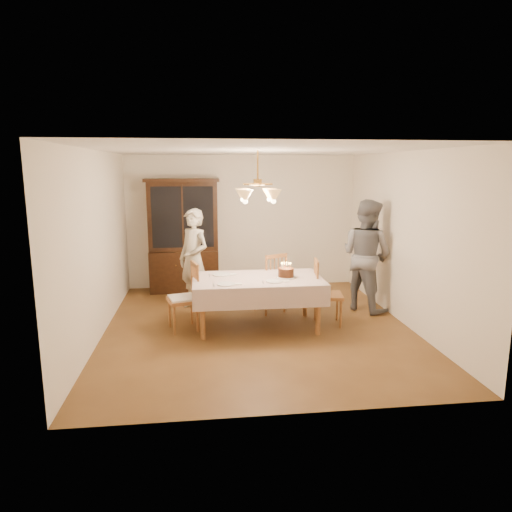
{
  "coord_description": "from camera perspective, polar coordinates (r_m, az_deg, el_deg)",
  "views": [
    {
      "loc": [
        -0.81,
        -6.49,
        2.36
      ],
      "look_at": [
        0.0,
        0.2,
        1.05
      ],
      "focal_mm": 32.0,
      "sensor_mm": 36.0,
      "label": 1
    }
  ],
  "objects": [
    {
      "name": "place_setting_far_left",
      "position": [
        6.94,
        -4.26,
        -2.31
      ],
      "size": [
        0.42,
        0.27,
        0.02
      ],
      "color": "white",
      "rests_on": "dining_table"
    },
    {
      "name": "room_shell",
      "position": [
        6.59,
        0.21,
        4.21
      ],
      "size": [
        5.0,
        5.0,
        5.0
      ],
      "color": "white",
      "rests_on": "ground"
    },
    {
      "name": "china_hutch",
      "position": [
        8.85,
        -9.03,
        2.29
      ],
      "size": [
        1.38,
        0.54,
        2.16
      ],
      "color": "black",
      "rests_on": "ground"
    },
    {
      "name": "dining_table",
      "position": [
        6.75,
        0.2,
        -3.38
      ],
      "size": [
        1.9,
        1.1,
        0.76
      ],
      "color": "brown",
      "rests_on": "ground"
    },
    {
      "name": "place_setting_near_right",
      "position": [
        6.52,
        2.4,
        -3.16
      ],
      "size": [
        0.38,
        0.24,
        0.02
      ],
      "color": "white",
      "rests_on": "dining_table"
    },
    {
      "name": "chair_left_end",
      "position": [
        6.8,
        -9.06,
        -5.41
      ],
      "size": [
        0.52,
        0.53,
        1.0
      ],
      "color": "brown",
      "rests_on": "ground"
    },
    {
      "name": "chandelier",
      "position": [
        6.55,
        0.21,
        7.65
      ],
      "size": [
        0.62,
        0.62,
        0.73
      ],
      "color": "#BF8C3F",
      "rests_on": "ground"
    },
    {
      "name": "ground",
      "position": [
        6.95,
        0.2,
        -8.84
      ],
      "size": [
        5.0,
        5.0,
        0.0
      ],
      "primitive_type": "plane",
      "color": "#563618",
      "rests_on": "ground"
    },
    {
      "name": "elderly_woman",
      "position": [
        7.69,
        -7.78,
        -0.44
      ],
      "size": [
        0.72,
        0.73,
        1.7
      ],
      "primitive_type": "imported",
      "rotation": [
        0.0,
        0.0,
        -0.83
      ],
      "color": "beige",
      "rests_on": "ground"
    },
    {
      "name": "adult_in_grey",
      "position": [
        7.79,
        13.59,
        0.09
      ],
      "size": [
        1.09,
        1.14,
        1.85
      ],
      "primitive_type": "imported",
      "rotation": [
        0.0,
        0.0,
        2.16
      ],
      "color": "slate",
      "rests_on": "ground"
    },
    {
      "name": "birthday_cake",
      "position": [
        6.76,
        3.76,
        -2.13
      ],
      "size": [
        0.3,
        0.3,
        0.22
      ],
      "color": "white",
      "rests_on": "dining_table"
    },
    {
      "name": "chair_far_side",
      "position": [
        7.55,
        1.77,
        -3.73
      ],
      "size": [
        0.58,
        0.57,
        1.0
      ],
      "color": "brown",
      "rests_on": "ground"
    },
    {
      "name": "chair_right_end",
      "position": [
        7.03,
        8.91,
        -4.96
      ],
      "size": [
        0.48,
        0.5,
        1.0
      ],
      "color": "brown",
      "rests_on": "ground"
    },
    {
      "name": "place_setting_near_left",
      "position": [
        6.37,
        -3.66,
        -3.52
      ],
      "size": [
        0.4,
        0.25,
        0.02
      ],
      "color": "white",
      "rests_on": "dining_table"
    }
  ]
}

